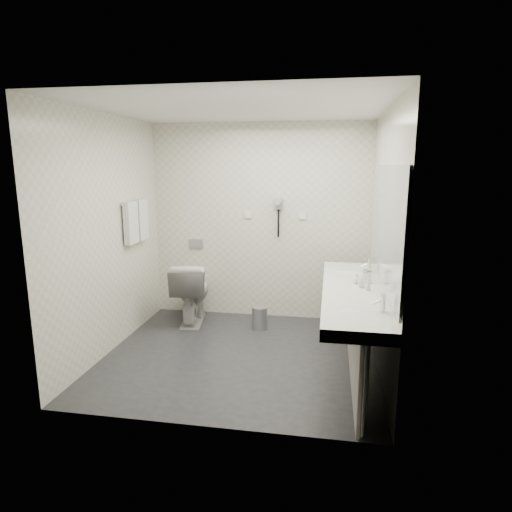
# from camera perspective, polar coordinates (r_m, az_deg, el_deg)

# --- Properties ---
(floor) EXTENTS (2.80, 2.80, 0.00)m
(floor) POSITION_cam_1_polar(r_m,az_deg,el_deg) (4.73, -2.15, -12.87)
(floor) COLOR #232428
(floor) RESTS_ON ground
(ceiling) EXTENTS (2.80, 2.80, 0.00)m
(ceiling) POSITION_cam_1_polar(r_m,az_deg,el_deg) (4.33, -2.42, 18.80)
(ceiling) COLOR silver
(ceiling) RESTS_ON wall_back
(wall_back) EXTENTS (2.80, 0.00, 2.80)m
(wall_back) POSITION_cam_1_polar(r_m,az_deg,el_deg) (5.62, 0.47, 4.41)
(wall_back) COLOR beige
(wall_back) RESTS_ON floor
(wall_front) EXTENTS (2.80, 0.00, 2.80)m
(wall_front) POSITION_cam_1_polar(r_m,az_deg,el_deg) (3.12, -7.22, -1.67)
(wall_front) COLOR beige
(wall_front) RESTS_ON floor
(wall_left) EXTENTS (0.00, 2.60, 2.60)m
(wall_left) POSITION_cam_1_polar(r_m,az_deg,el_deg) (4.84, -18.73, 2.59)
(wall_left) COLOR beige
(wall_left) RESTS_ON floor
(wall_right) EXTENTS (0.00, 2.60, 2.60)m
(wall_right) POSITION_cam_1_polar(r_m,az_deg,el_deg) (4.29, 16.34, 1.64)
(wall_right) COLOR beige
(wall_right) RESTS_ON floor
(vanity_counter) EXTENTS (0.55, 2.20, 0.10)m
(vanity_counter) POSITION_cam_1_polar(r_m,az_deg,el_deg) (4.18, 12.52, -4.79)
(vanity_counter) COLOR silver
(vanity_counter) RESTS_ON floor
(vanity_panel) EXTENTS (0.03, 2.15, 0.75)m
(vanity_panel) POSITION_cam_1_polar(r_m,az_deg,el_deg) (4.32, 12.60, -10.22)
(vanity_panel) COLOR gray
(vanity_panel) RESTS_ON floor
(vanity_post_near) EXTENTS (0.06, 0.06, 0.75)m
(vanity_post_near) POSITION_cam_1_polar(r_m,az_deg,el_deg) (3.38, 13.99, -16.80)
(vanity_post_near) COLOR silver
(vanity_post_near) RESTS_ON floor
(vanity_post_far) EXTENTS (0.06, 0.06, 0.75)m
(vanity_post_far) POSITION_cam_1_polar(r_m,az_deg,el_deg) (5.30, 12.41, -6.04)
(vanity_post_far) COLOR silver
(vanity_post_far) RESTS_ON floor
(mirror) EXTENTS (0.02, 2.20, 1.05)m
(mirror) POSITION_cam_1_polar(r_m,az_deg,el_deg) (4.06, 16.60, 3.93)
(mirror) COLOR #B2BCC6
(mirror) RESTS_ON wall_right
(basin_near) EXTENTS (0.40, 0.31, 0.05)m
(basin_near) POSITION_cam_1_polar(r_m,az_deg,el_deg) (3.55, 13.02, -7.21)
(basin_near) COLOR silver
(basin_near) RESTS_ON vanity_counter
(basin_far) EXTENTS (0.40, 0.31, 0.05)m
(basin_far) POSITION_cam_1_polar(r_m,az_deg,el_deg) (4.79, 12.19, -2.20)
(basin_far) COLOR silver
(basin_far) RESTS_ON vanity_counter
(faucet_near) EXTENTS (0.04, 0.04, 0.15)m
(faucet_near) POSITION_cam_1_polar(r_m,az_deg,el_deg) (3.54, 16.26, -5.91)
(faucet_near) COLOR silver
(faucet_near) RESTS_ON vanity_counter
(faucet_far) EXTENTS (0.04, 0.04, 0.15)m
(faucet_far) POSITION_cam_1_polar(r_m,az_deg,el_deg) (4.79, 14.57, -1.22)
(faucet_far) COLOR silver
(faucet_far) RESTS_ON vanity_counter
(soap_bottle_a) EXTENTS (0.05, 0.05, 0.11)m
(soap_bottle_a) POSITION_cam_1_polar(r_m,az_deg,el_deg) (4.19, 13.66, -3.31)
(soap_bottle_a) COLOR beige
(soap_bottle_a) RESTS_ON vanity_counter
(soap_bottle_b) EXTENTS (0.10, 0.10, 0.09)m
(soap_bottle_b) POSITION_cam_1_polar(r_m,az_deg,el_deg) (4.32, 13.08, -2.93)
(soap_bottle_b) COLOR beige
(soap_bottle_b) RESTS_ON vanity_counter
(soap_bottle_c) EXTENTS (0.05, 0.05, 0.11)m
(soap_bottle_c) POSITION_cam_1_polar(r_m,az_deg,el_deg) (4.12, 14.48, -3.58)
(soap_bottle_c) COLOR beige
(soap_bottle_c) RESTS_ON vanity_counter
(glass_left) EXTENTS (0.07, 0.07, 0.11)m
(glass_left) POSITION_cam_1_polar(r_m,az_deg,el_deg) (4.37, 14.56, -2.69)
(glass_left) COLOR silver
(glass_left) RESTS_ON vanity_counter
(glass_right) EXTENTS (0.07, 0.07, 0.10)m
(glass_right) POSITION_cam_1_polar(r_m,az_deg,el_deg) (4.49, 14.20, -2.36)
(glass_right) COLOR silver
(glass_right) RESTS_ON vanity_counter
(toilet) EXTENTS (0.55, 0.83, 0.79)m
(toilet) POSITION_cam_1_polar(r_m,az_deg,el_deg) (5.60, -8.47, -4.69)
(toilet) COLOR silver
(toilet) RESTS_ON floor
(flush_plate) EXTENTS (0.18, 0.02, 0.12)m
(flush_plate) POSITION_cam_1_polar(r_m,az_deg,el_deg) (5.85, -7.81, 1.62)
(flush_plate) COLOR #B2B5BA
(flush_plate) RESTS_ON wall_back
(pedal_bin) EXTENTS (0.24, 0.24, 0.26)m
(pedal_bin) POSITION_cam_1_polar(r_m,az_deg,el_deg) (5.39, 0.47, -8.18)
(pedal_bin) COLOR #B2B5BA
(pedal_bin) RESTS_ON floor
(bin_lid) EXTENTS (0.19, 0.19, 0.02)m
(bin_lid) POSITION_cam_1_polar(r_m,az_deg,el_deg) (5.34, 0.48, -6.77)
(bin_lid) COLOR #B2B5BA
(bin_lid) RESTS_ON pedal_bin
(towel_rail) EXTENTS (0.02, 0.62, 0.02)m
(towel_rail) POSITION_cam_1_polar(r_m,az_deg,el_deg) (5.27, -15.64, 6.77)
(towel_rail) COLOR silver
(towel_rail) RESTS_ON wall_left
(towel_near) EXTENTS (0.07, 0.24, 0.48)m
(towel_near) POSITION_cam_1_polar(r_m,az_deg,el_deg) (5.16, -16.06, 4.19)
(towel_near) COLOR silver
(towel_near) RESTS_ON towel_rail
(towel_far) EXTENTS (0.07, 0.24, 0.48)m
(towel_far) POSITION_cam_1_polar(r_m,az_deg,el_deg) (5.42, -14.79, 4.60)
(towel_far) COLOR silver
(towel_far) RESTS_ON towel_rail
(dryer_cradle) EXTENTS (0.10, 0.04, 0.14)m
(dryer_cradle) POSITION_cam_1_polar(r_m,az_deg,el_deg) (5.53, 3.00, 6.88)
(dryer_cradle) COLOR #95959A
(dryer_cradle) RESTS_ON wall_back
(dryer_barrel) EXTENTS (0.08, 0.14, 0.08)m
(dryer_barrel) POSITION_cam_1_polar(r_m,az_deg,el_deg) (5.46, 2.92, 7.13)
(dryer_barrel) COLOR #95959A
(dryer_barrel) RESTS_ON dryer_cradle
(dryer_cord) EXTENTS (0.02, 0.02, 0.35)m
(dryer_cord) POSITION_cam_1_polar(r_m,az_deg,el_deg) (5.54, 2.95, 4.29)
(dryer_cord) COLOR black
(dryer_cord) RESTS_ON dryer_cradle
(switch_plate_a) EXTENTS (0.09, 0.02, 0.09)m
(switch_plate_a) POSITION_cam_1_polar(r_m,az_deg,el_deg) (5.62, -1.07, 5.44)
(switch_plate_a) COLOR silver
(switch_plate_a) RESTS_ON wall_back
(switch_plate_b) EXTENTS (0.09, 0.02, 0.09)m
(switch_plate_b) POSITION_cam_1_polar(r_m,az_deg,el_deg) (5.54, 6.10, 5.28)
(switch_plate_b) COLOR silver
(switch_plate_b) RESTS_ON wall_back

